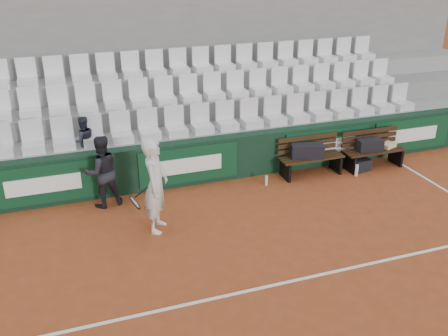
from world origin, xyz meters
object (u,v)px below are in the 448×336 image
spectator_c (81,121)px  bench_right (373,158)px  sports_bag_ground (360,165)px  tennis_player (156,186)px  bench_left (311,166)px  sports_bag_right (370,145)px  ball_kid (102,172)px  water_bottle_far (357,170)px  sports_bag_left (307,151)px  water_bottle_near (266,181)px

spectator_c → bench_right: bearing=157.7°
sports_bag_ground → spectator_c: (-6.12, 1.17, 1.40)m
tennis_player → bench_left: bearing=17.7°
sports_bag_ground → bench_right: bearing=10.9°
sports_bag_right → sports_bag_ground: sports_bag_right is taller
bench_left → bench_right: (1.60, -0.11, 0.00)m
sports_bag_right → ball_kid: 6.15m
bench_left → water_bottle_far: size_ratio=5.50×
bench_left → sports_bag_right: bearing=-4.1°
bench_left → tennis_player: bearing=-162.3°
bench_right → sports_bag_left: sports_bag_left is taller
sports_bag_ground → sports_bag_left: bearing=172.0°
sports_bag_left → water_bottle_near: (-1.07, -0.19, -0.49)m
bench_left → ball_kid: ball_kid is taller
sports_bag_left → water_bottle_far: (1.09, -0.41, -0.47)m
bench_left → water_bottle_near: size_ratio=6.65×
sports_bag_ground → water_bottle_near: 2.40m
sports_bag_left → spectator_c: 4.98m
tennis_player → sports_bag_left: bearing=18.3°
sports_bag_ground → water_bottle_far: bearing=-136.5°
ball_kid → bench_left: bearing=168.9°
sports_bag_left → spectator_c: bearing=168.4°
sports_bag_right → sports_bag_ground: bearing=-163.3°
bench_left → bench_right: bearing=-3.8°
sports_bag_right → tennis_player: tennis_player is taller
sports_bag_right → water_bottle_near: 2.70m
sports_bag_ground → water_bottle_far: size_ratio=1.73×
bench_right → sports_bag_left: 1.77m
sports_bag_left → water_bottle_far: size_ratio=2.69×
bench_left → water_bottle_far: 1.05m
bench_right → spectator_c: (-6.52, 1.10, 1.32)m
water_bottle_far → bench_left: bearing=157.2°
sports_bag_ground → bench_left: bearing=171.3°
bench_right → tennis_player: 5.61m
sports_bag_left → spectator_c: size_ratio=0.68×
sports_bag_right → water_bottle_far: size_ratio=2.17×
spectator_c → tennis_player: bearing=102.8°
spectator_c → water_bottle_far: bearing=154.0°
tennis_player → water_bottle_far: bearing=9.7°
bench_right → spectator_c: size_ratio=1.39×
bench_right → water_bottle_far: 0.71m
sports_bag_ground → spectator_c: size_ratio=0.44×
bench_right → sports_bag_ground: 0.42m
sports_bag_ground → spectator_c: spectator_c is taller
sports_bag_right → water_bottle_near: bearing=-178.3°
sports_bag_left → tennis_player: size_ratio=0.41×
water_bottle_far → sports_bag_left: bearing=159.5°
sports_bag_right → water_bottle_far: sports_bag_right is taller
water_bottle_far → ball_kid: bearing=175.4°
sports_bag_left → sports_bag_right: 1.59m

